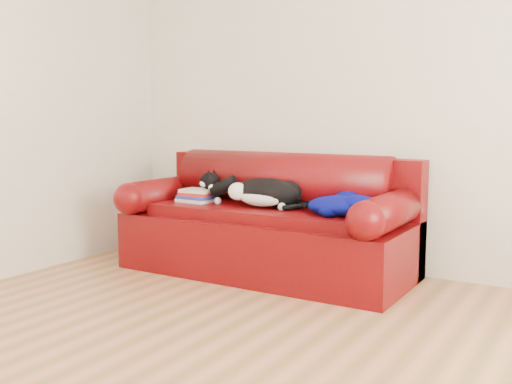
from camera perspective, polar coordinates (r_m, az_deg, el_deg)
ground at (r=2.90m, az=-1.53°, el=-16.17°), size 4.50×4.50×0.00m
sofa_base at (r=4.41m, az=0.97°, el=-4.73°), size 2.10×0.90×0.50m
sofa_back at (r=4.57m, az=2.52°, el=-0.45°), size 2.10×1.01×0.88m
book_stack at (r=4.60m, az=-5.61°, el=-0.34°), size 0.28×0.23×0.10m
cat at (r=4.30m, az=0.80°, el=-0.12°), size 0.75×0.41×0.26m
blanket at (r=4.02m, az=8.06°, el=-1.21°), size 0.56×0.45×0.15m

